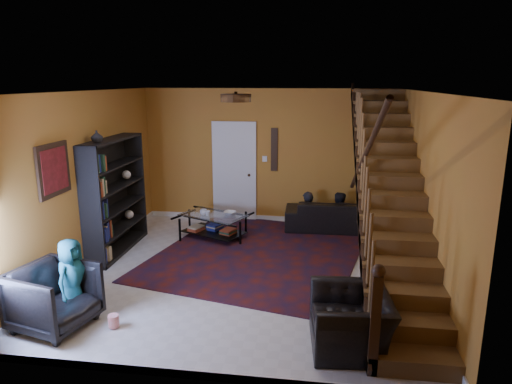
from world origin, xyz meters
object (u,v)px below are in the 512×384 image
(armchair_left, at_px, (54,297))
(armchair_right, at_px, (351,321))
(bookshelf, at_px, (116,198))
(sofa, at_px, (338,215))
(coffee_table, at_px, (214,225))

(armchair_left, xyz_separation_m, armchair_right, (3.55, 0.07, -0.07))
(bookshelf, height_order, armchair_left, bookshelf)
(sofa, distance_m, armchair_left, 5.57)
(coffee_table, bearing_deg, bookshelf, -150.22)
(bookshelf, distance_m, sofa, 4.31)
(armchair_left, xyz_separation_m, coffee_table, (1.17, 3.46, -0.13))
(bookshelf, bearing_deg, coffee_table, 29.78)
(bookshelf, distance_m, armchair_right, 4.69)
(bookshelf, xyz_separation_m, sofa, (3.90, 1.70, -0.66))
(bookshelf, relative_size, coffee_table, 1.44)
(sofa, relative_size, armchair_left, 2.44)
(bookshelf, distance_m, coffee_table, 1.89)
(armchair_right, bearing_deg, armchair_left, -93.69)
(armchair_right, bearing_deg, coffee_table, -149.80)
(armchair_left, relative_size, coffee_table, 0.62)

